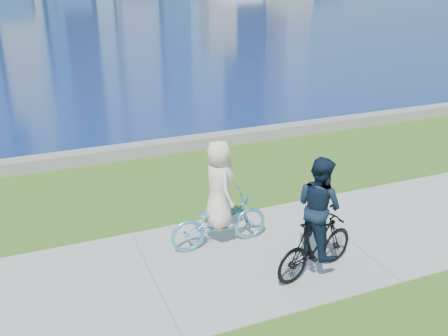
% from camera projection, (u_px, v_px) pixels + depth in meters
% --- Properties ---
extents(ground, '(320.00, 320.00, 0.00)m').
position_uv_depth(ground, '(154.00, 280.00, 8.82)').
color(ground, '#315616').
rests_on(ground, ground).
extents(concrete_path, '(80.00, 3.50, 0.02)m').
position_uv_depth(concrete_path, '(154.00, 279.00, 8.81)').
color(concrete_path, gray).
rests_on(concrete_path, ground).
extents(seawall, '(90.00, 0.50, 0.35)m').
position_uv_depth(seawall, '(96.00, 156.00, 14.06)').
color(seawall, slate).
rests_on(seawall, ground).
extents(bay_water, '(320.00, 131.00, 0.01)m').
position_uv_depth(bay_water, '(22.00, 4.00, 70.48)').
color(bay_water, '#0D1D53').
rests_on(bay_water, ground).
extents(cyclist_woman, '(0.72, 2.00, 2.17)m').
position_uv_depth(cyclist_woman, '(219.00, 208.00, 9.59)').
color(cyclist_woman, '#50A3C4').
rests_on(cyclist_woman, ground).
extents(cyclist_man, '(0.97, 1.89, 2.22)m').
position_uv_depth(cyclist_man, '(317.00, 227.00, 8.64)').
color(cyclist_man, black).
rests_on(cyclist_man, ground).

